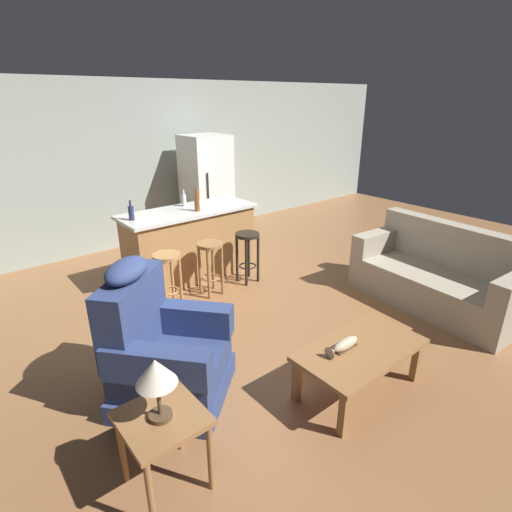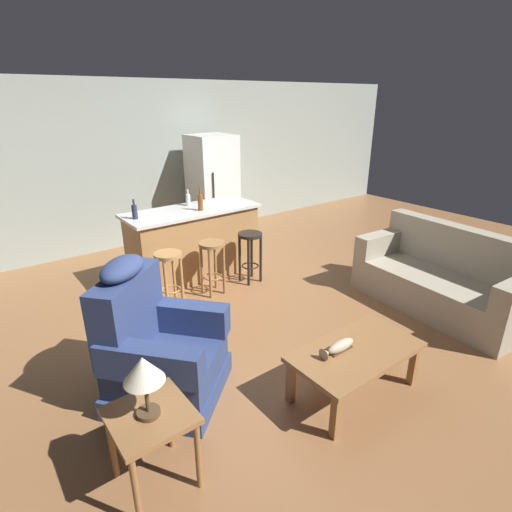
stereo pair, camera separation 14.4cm
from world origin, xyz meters
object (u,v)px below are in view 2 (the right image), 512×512
object	(u,v)px
refrigerator	(213,188)
bottle_tall_green	(200,202)
bar_stool_right	(250,248)
couch	(442,280)
bar_stool_middle	(212,258)
table_lamp	(144,372)
bottle_wine_dark	(135,211)
end_table	(151,426)
fish_figurine	(338,347)
bar_stool_left	(169,270)
kitchen_island	(194,243)
recliner_near_lamp	(158,349)
bottle_short_amber	(188,199)
coffee_table	(356,355)

from	to	relation	value
refrigerator	bottle_tall_green	size ratio (longest dim) A/B	5.88
refrigerator	bar_stool_right	bearing A→B (deg)	-107.32
couch	bar_stool_middle	distance (m)	2.74
table_lamp	bottle_wine_dark	size ratio (longest dim) A/B	1.70
end_table	bottle_tall_green	size ratio (longest dim) A/B	1.87
fish_figurine	couch	world-z (taller)	couch
end_table	bottle_wine_dark	xyz separation A→B (m)	(1.04, 2.72, 0.58)
bottle_wine_dark	refrigerator	bearing A→B (deg)	33.01
table_lamp	bar_stool_left	size ratio (longest dim) A/B	0.60
bottle_wine_dark	bar_stool_right	bearing A→B (deg)	-27.06
kitchen_island	bottle_wine_dark	world-z (taller)	bottle_wine_dark
kitchen_island	bar_stool_left	size ratio (longest dim) A/B	2.65
table_lamp	recliner_near_lamp	bearing A→B (deg)	63.01
fish_figurine	bottle_short_amber	xyz separation A→B (m)	(0.33, 3.04, 0.57)
recliner_near_lamp	bar_stool_middle	bearing A→B (deg)	93.84
bar_stool_left	bottle_wine_dark	bearing A→B (deg)	98.20
coffee_table	fish_figurine	size ratio (longest dim) A/B	3.24
bar_stool_middle	bottle_tall_green	distance (m)	0.79
end_table	bottle_wine_dark	world-z (taller)	bottle_wine_dark
table_lamp	bottle_tall_green	size ratio (longest dim) A/B	1.37
couch	bottle_wine_dark	world-z (taller)	bottle_wine_dark
couch	bar_stool_left	distance (m)	3.18
end_table	bottle_wine_dark	bearing A→B (deg)	69.11
bar_stool_right	bottle_tall_green	distance (m)	0.88
couch	refrigerator	distance (m)	3.88
bar_stool_middle	bottle_tall_green	size ratio (longest dim) A/B	2.27
coffee_table	bottle_tall_green	world-z (taller)	bottle_tall_green
bar_stool_left	bottle_tall_green	xyz separation A→B (m)	(0.73, 0.50, 0.59)
kitchen_island	bar_stool_right	xyz separation A→B (m)	(0.49, -0.63, -0.01)
fish_figurine	table_lamp	size ratio (longest dim) A/B	0.83
kitchen_island	bottle_wine_dark	xyz separation A→B (m)	(-0.77, 0.01, 0.56)
couch	recliner_near_lamp	xyz separation A→B (m)	(-3.27, 0.62, 0.08)
bar_stool_middle	bottle_short_amber	size ratio (longest dim) A/B	3.06
table_lamp	bar_stool_right	size ratio (longest dim) A/B	0.60
refrigerator	bottle_tall_green	bearing A→B (deg)	-126.90
bottle_short_amber	refrigerator	bearing A→B (deg)	45.03
end_table	bar_stool_right	distance (m)	3.10
table_lamp	kitchen_island	size ratio (longest dim) A/B	0.23
bottle_tall_green	table_lamp	bearing A→B (deg)	-125.96
bar_stool_middle	bar_stool_right	xyz separation A→B (m)	(0.58, 0.00, 0.00)
table_lamp	bottle_short_amber	size ratio (longest dim) A/B	1.84
table_lamp	bottle_tall_green	xyz separation A→B (m)	(1.87, 2.58, 0.19)
end_table	bar_stool_left	size ratio (longest dim) A/B	0.82
bar_stool_middle	bottle_wine_dark	world-z (taller)	bottle_wine_dark
fish_figurine	couch	xyz separation A→B (m)	(2.13, 0.29, -0.12)
end_table	bar_stool_left	xyz separation A→B (m)	(1.13, 2.08, 0.01)
table_lamp	bar_stool_left	xyz separation A→B (m)	(1.14, 2.09, -0.40)
end_table	bar_stool_right	bearing A→B (deg)	42.16
bar_stool_right	bottle_tall_green	xyz separation A→B (m)	(-0.43, 0.50, 0.59)
coffee_table	end_table	bearing A→B (deg)	172.82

